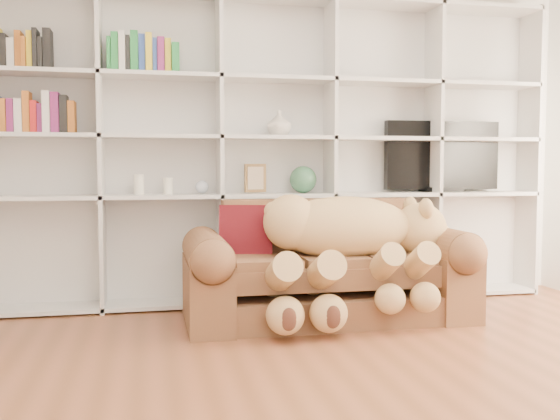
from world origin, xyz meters
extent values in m
plane|color=brown|center=(0.00, 0.00, 0.00)|extent=(5.00, 5.00, 0.00)
cube|color=white|center=(0.00, 2.50, 1.35)|extent=(5.00, 0.02, 2.70)
cube|color=silver|center=(0.00, 2.46, 1.20)|extent=(4.40, 0.03, 2.40)
cube|color=silver|center=(-1.32, 2.30, 1.20)|extent=(0.03, 0.35, 2.40)
cube|color=silver|center=(-0.44, 2.30, 1.20)|extent=(0.03, 0.35, 2.40)
cube|color=silver|center=(0.44, 2.30, 1.20)|extent=(0.03, 0.35, 2.40)
cube|color=silver|center=(1.32, 2.30, 1.20)|extent=(0.03, 0.35, 2.40)
cube|color=silver|center=(2.20, 2.30, 1.20)|extent=(0.03, 0.35, 2.40)
cube|color=silver|center=(0.00, 2.30, 0.03)|extent=(4.40, 0.35, 0.03)
cube|color=silver|center=(0.00, 2.30, 0.85)|extent=(4.40, 0.35, 0.03)
cube|color=silver|center=(0.00, 2.30, 1.30)|extent=(4.40, 0.35, 0.03)
cube|color=silver|center=(0.00, 2.30, 1.75)|extent=(4.40, 0.35, 0.03)
cube|color=brown|center=(0.24, 1.68, 0.10)|extent=(1.89, 0.77, 0.20)
cube|color=brown|center=(0.24, 1.66, 0.40)|extent=(1.40, 0.63, 0.27)
cube|color=brown|center=(0.24, 2.02, 0.59)|extent=(1.40, 0.18, 0.50)
cube|color=brown|center=(-0.60, 1.68, 0.25)|extent=(0.29, 0.86, 0.50)
cube|color=brown|center=(1.09, 1.68, 0.25)|extent=(0.29, 0.86, 0.50)
cylinder|color=brown|center=(-0.60, 1.68, 0.50)|extent=(0.29, 0.81, 0.29)
cylinder|color=brown|center=(1.09, 1.68, 0.50)|extent=(0.29, 0.81, 0.29)
ellipsoid|color=tan|center=(0.34, 1.64, 0.65)|extent=(1.00, 0.48, 0.43)
sphere|color=tan|center=(-0.03, 1.64, 0.70)|extent=(0.38, 0.38, 0.38)
sphere|color=tan|center=(0.91, 1.64, 0.63)|extent=(0.38, 0.38, 0.38)
sphere|color=beige|center=(1.06, 1.64, 0.58)|extent=(0.19, 0.19, 0.19)
sphere|color=#442318|center=(1.13, 1.64, 0.57)|extent=(0.06, 0.06, 0.06)
ellipsoid|color=tan|center=(0.89, 1.50, 0.78)|extent=(0.09, 0.15, 0.15)
ellipsoid|color=tan|center=(0.89, 1.77, 0.78)|extent=(0.09, 0.15, 0.15)
sphere|color=tan|center=(-0.15, 1.64, 0.77)|extent=(0.13, 0.13, 0.13)
cylinder|color=tan|center=(0.52, 1.34, 0.42)|extent=(0.16, 0.46, 0.34)
cylinder|color=tan|center=(0.76, 1.34, 0.42)|extent=(0.16, 0.46, 0.34)
cylinder|color=tan|center=(-0.17, 1.34, 0.39)|extent=(0.19, 0.53, 0.39)
cylinder|color=tan|center=(0.10, 1.34, 0.39)|extent=(0.19, 0.53, 0.39)
sphere|color=tan|center=(0.52, 1.19, 0.23)|extent=(0.20, 0.20, 0.20)
sphere|color=tan|center=(0.76, 1.19, 0.23)|extent=(0.20, 0.20, 0.20)
sphere|color=tan|center=(-0.17, 1.19, 0.16)|extent=(0.24, 0.24, 0.24)
sphere|color=tan|center=(0.10, 1.19, 0.16)|extent=(0.24, 0.24, 0.24)
cube|color=#530E0F|center=(-0.31, 1.86, 0.61)|extent=(0.41, 0.28, 0.39)
cube|color=black|center=(1.43, 2.35, 1.17)|extent=(0.99, 0.08, 0.57)
cube|color=black|center=(1.43, 2.35, 0.89)|extent=(0.33, 0.18, 0.04)
cube|color=brown|center=(-0.16, 2.30, 0.99)|extent=(0.18, 0.07, 0.22)
sphere|color=#326144|center=(0.22, 2.30, 0.97)|extent=(0.21, 0.21, 0.21)
cylinder|color=white|center=(-1.05, 2.30, 0.94)|extent=(0.08, 0.08, 0.15)
cylinder|color=white|center=(-0.83, 2.30, 0.93)|extent=(0.08, 0.08, 0.13)
sphere|color=silver|center=(-0.58, 2.30, 0.92)|extent=(0.10, 0.10, 0.10)
imported|color=beige|center=(0.03, 2.30, 1.41)|extent=(0.22, 0.22, 0.20)
camera|label=1|loc=(-0.98, -2.48, 1.08)|focal=40.00mm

